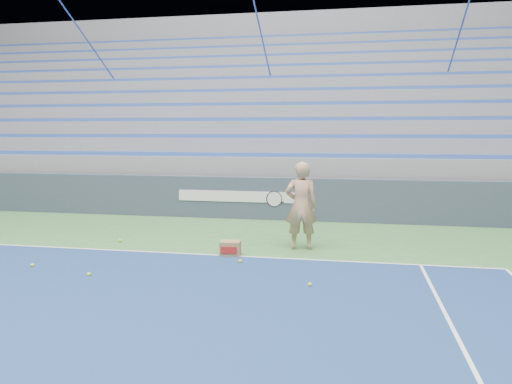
# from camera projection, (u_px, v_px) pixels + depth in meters

# --- Properties ---
(sponsor_barrier) EXTENTS (30.00, 0.32, 1.10)m
(sponsor_barrier) POSITION_uv_depth(u_px,v_px,m) (239.00, 198.00, 13.18)
(sponsor_barrier) COLOR #354052
(sponsor_barrier) RESTS_ON ground
(bleachers) EXTENTS (31.00, 9.15, 7.30)m
(bleachers) POSITION_uv_depth(u_px,v_px,m) (273.00, 129.00, 18.53)
(bleachers) COLOR gray
(bleachers) RESTS_ON ground
(tennis_player) EXTENTS (0.95, 0.87, 1.72)m
(tennis_player) POSITION_uv_depth(u_px,v_px,m) (301.00, 206.00, 9.70)
(tennis_player) COLOR tan
(tennis_player) RESTS_ON ground
(ball_box) EXTENTS (0.39, 0.31, 0.28)m
(ball_box) POSITION_uv_depth(u_px,v_px,m) (230.00, 248.00, 9.25)
(ball_box) COLOR olive
(ball_box) RESTS_ON ground
(tennis_ball_0) EXTENTS (0.07, 0.07, 0.07)m
(tennis_ball_0) POSITION_uv_depth(u_px,v_px,m) (89.00, 274.00, 7.94)
(tennis_ball_0) COLOR #BDDE2D
(tennis_ball_0) RESTS_ON ground
(tennis_ball_1) EXTENTS (0.07, 0.07, 0.07)m
(tennis_ball_1) POSITION_uv_depth(u_px,v_px,m) (310.00, 285.00, 7.42)
(tennis_ball_1) COLOR #BDDE2D
(tennis_ball_1) RESTS_ON ground
(tennis_ball_2) EXTENTS (0.07, 0.07, 0.07)m
(tennis_ball_2) POSITION_uv_depth(u_px,v_px,m) (120.00, 241.00, 10.39)
(tennis_ball_2) COLOR #BDDE2D
(tennis_ball_2) RESTS_ON ground
(tennis_ball_3) EXTENTS (0.07, 0.07, 0.07)m
(tennis_ball_3) POSITION_uv_depth(u_px,v_px,m) (32.00, 265.00, 8.48)
(tennis_ball_3) COLOR #BDDE2D
(tennis_ball_3) RESTS_ON ground
(tennis_ball_4) EXTENTS (0.07, 0.07, 0.07)m
(tennis_ball_4) POSITION_uv_depth(u_px,v_px,m) (240.00, 261.00, 8.74)
(tennis_ball_4) COLOR #BDDE2D
(tennis_ball_4) RESTS_ON ground
(tennis_ball_5) EXTENTS (0.07, 0.07, 0.07)m
(tennis_ball_5) POSITION_uv_depth(u_px,v_px,m) (226.00, 247.00, 9.78)
(tennis_ball_5) COLOR #BDDE2D
(tennis_ball_5) RESTS_ON ground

